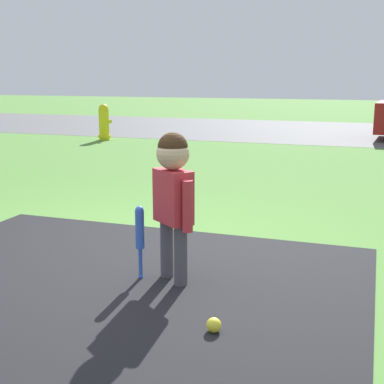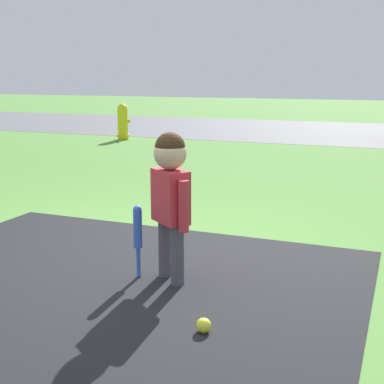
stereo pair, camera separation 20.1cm
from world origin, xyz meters
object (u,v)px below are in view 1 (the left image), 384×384
Objects in this scene: baseball_bat at (140,232)px; fire_hydrant at (104,122)px; sports_ball at (214,325)px; child at (173,186)px.

baseball_bat is 0.67× the size of fire_hydrant.
child is at bearing 127.13° from sports_ball.
fire_hydrant is at bearing 158.46° from child.
fire_hydrant is (-5.05, 8.11, 0.36)m from sports_ball.
sports_ball is (0.74, -0.62, -0.31)m from baseball_bat.
sports_ball is at bearing -39.96° from baseball_bat.
child is at bearing -58.60° from fire_hydrant.
baseball_bat is 6.19× the size of sports_ball.
sports_ball is at bearing -15.81° from child.
baseball_bat reaches higher than sports_ball.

